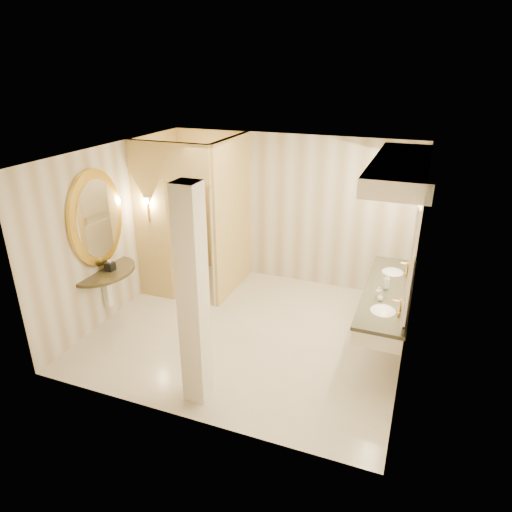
{
  "coord_description": "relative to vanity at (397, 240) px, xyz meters",
  "views": [
    {
      "loc": [
        2.25,
        -5.57,
        3.81
      ],
      "look_at": [
        0.04,
        0.2,
        1.18
      ],
      "focal_mm": 32.0,
      "sensor_mm": 36.0,
      "label": 1
    }
  ],
  "objects": [
    {
      "name": "toilet",
      "position": [
        -3.93,
        1.26,
        -1.23
      ],
      "size": [
        0.55,
        0.84,
        0.79
      ],
      "primitive_type": "imported",
      "rotation": [
        0.0,
        0.0,
        3.0
      ],
      "color": "white",
      "rests_on": "floor"
    },
    {
      "name": "tissue_box",
      "position": [
        -4.07,
        -0.86,
        -0.69
      ],
      "size": [
        0.13,
        0.13,
        0.13
      ],
      "primitive_type": "cube",
      "rotation": [
        0.0,
        0.0,
        -0.0
      ],
      "color": "black",
      "rests_on": "console_shelf"
    },
    {
      "name": "wall_back",
      "position": [
        -1.98,
        1.6,
        -0.28
      ],
      "size": [
        4.5,
        0.02,
        2.7
      ],
      "primitive_type": "cube",
      "color": "beige",
      "rests_on": "floor"
    },
    {
      "name": "pillar",
      "position": [
        -2.01,
        -2.0,
        -0.28
      ],
      "size": [
        0.28,
        0.28,
        2.7
      ],
      "primitive_type": "cube",
      "color": "white",
      "rests_on": "floor"
    },
    {
      "name": "soap_bottle_b",
      "position": [
        -0.1,
        -0.37,
        -0.7
      ],
      "size": [
        0.1,
        0.1,
        0.1
      ],
      "primitive_type": "imported",
      "rotation": [
        0.0,
        0.0,
        -0.3
      ],
      "color": "silver",
      "rests_on": "vanity"
    },
    {
      "name": "wall_sconce",
      "position": [
        -3.9,
        0.03,
        0.1
      ],
      "size": [
        0.14,
        0.14,
        0.42
      ],
      "color": "gold",
      "rests_on": "toilet_closet"
    },
    {
      "name": "toilet_closet",
      "position": [
        -3.09,
        0.57,
        -0.24
      ],
      "size": [
        1.5,
        1.55,
        2.7
      ],
      "color": "#EFD57D",
      "rests_on": "floor"
    },
    {
      "name": "wall_left",
      "position": [
        -4.23,
        -0.4,
        -0.28
      ],
      "size": [
        0.02,
        4.0,
        2.7
      ],
      "primitive_type": "cube",
      "color": "beige",
      "rests_on": "floor"
    },
    {
      "name": "wall_right",
      "position": [
        0.27,
        -0.4,
        -0.28
      ],
      "size": [
        0.02,
        4.0,
        2.7
      ],
      "primitive_type": "cube",
      "color": "beige",
      "rests_on": "floor"
    },
    {
      "name": "console_shelf",
      "position": [
        -4.19,
        -0.88,
        -0.28
      ],
      "size": [
        1.12,
        1.12,
        2.01
      ],
      "color": "black",
      "rests_on": "floor"
    },
    {
      "name": "vanity",
      "position": [
        0.0,
        0.0,
        0.0
      ],
      "size": [
        0.75,
        2.51,
        2.09
      ],
      "color": "white",
      "rests_on": "floor"
    },
    {
      "name": "soap_bottle_c",
      "position": [
        -0.06,
        0.01,
        -0.64
      ],
      "size": [
        0.11,
        0.11,
        0.22
      ],
      "primitive_type": "imported",
      "rotation": [
        0.0,
        0.0,
        0.31
      ],
      "color": "#C6B28C",
      "rests_on": "vanity"
    },
    {
      "name": "soap_bottle_a",
      "position": [
        -0.14,
        -0.26,
        -0.68
      ],
      "size": [
        0.07,
        0.08,
        0.14
      ],
      "primitive_type": "imported",
      "rotation": [
        0.0,
        0.0,
        -0.22
      ],
      "color": "beige",
      "rests_on": "vanity"
    },
    {
      "name": "floor",
      "position": [
        -1.98,
        -0.4,
        -1.63
      ],
      "size": [
        4.5,
        4.5,
        0.0
      ],
      "primitive_type": "plane",
      "color": "beige",
      "rests_on": "ground"
    },
    {
      "name": "ceiling",
      "position": [
        -1.98,
        -0.4,
        1.07
      ],
      "size": [
        4.5,
        4.5,
        0.0
      ],
      "primitive_type": "plane",
      "rotation": [
        3.14,
        0.0,
        0.0
      ],
      "color": "white",
      "rests_on": "wall_back"
    },
    {
      "name": "wall_front",
      "position": [
        -1.98,
        -2.4,
        -0.28
      ],
      "size": [
        4.5,
        0.02,
        2.7
      ],
      "primitive_type": "cube",
      "color": "beige",
      "rests_on": "floor"
    }
  ]
}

